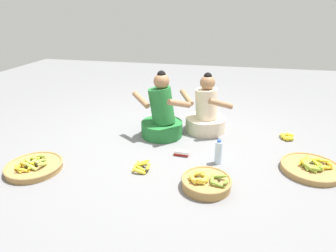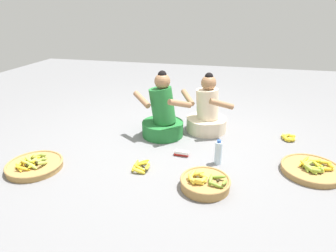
% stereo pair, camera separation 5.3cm
% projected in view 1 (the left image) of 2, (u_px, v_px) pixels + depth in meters
% --- Properties ---
extents(ground_plane, '(10.00, 10.00, 0.00)m').
position_uv_depth(ground_plane, '(172.00, 147.00, 3.37)').
color(ground_plane, slate).
extents(vendor_woman_front, '(0.75, 0.53, 0.83)m').
position_uv_depth(vendor_woman_front, '(162.00, 116.00, 3.57)').
color(vendor_woman_front, '#237233').
rests_on(vendor_woman_front, ground).
extents(vendor_woman_behind, '(0.71, 0.54, 0.78)m').
position_uv_depth(vendor_woman_behind, '(206.00, 113.00, 3.73)').
color(vendor_woman_behind, beige).
rests_on(vendor_woman_behind, ground).
extents(banana_basket_mid_right, '(0.46, 0.46, 0.17)m').
position_uv_depth(banana_basket_mid_right, '(206.00, 182.00, 2.60)').
color(banana_basket_mid_right, '#A87F47').
rests_on(banana_basket_mid_right, ground).
extents(banana_basket_back_right, '(0.58, 0.58, 0.14)m').
position_uv_depth(banana_basket_back_right, '(311.00, 168.00, 2.86)').
color(banana_basket_back_right, '#A87F47').
rests_on(banana_basket_back_right, ground).
extents(banana_basket_mid_left, '(0.56, 0.56, 0.14)m').
position_uv_depth(banana_basket_mid_left, '(34.00, 166.00, 2.89)').
color(banana_basket_mid_left, '#A87F47').
rests_on(banana_basket_mid_left, ground).
extents(loose_bananas_front_right, '(0.18, 0.22, 0.09)m').
position_uv_depth(loose_bananas_front_right, '(142.00, 167.00, 2.90)').
color(loose_bananas_front_right, gold).
rests_on(loose_bananas_front_right, ground).
extents(loose_bananas_near_bicycle, '(0.19, 0.24, 0.08)m').
position_uv_depth(loose_bananas_near_bicycle, '(287.00, 137.00, 3.57)').
color(loose_bananas_near_bicycle, yellow).
rests_on(loose_bananas_near_bicycle, ground).
extents(water_bottle, '(0.08, 0.08, 0.27)m').
position_uv_depth(water_bottle, '(218.00, 152.00, 2.98)').
color(water_bottle, silver).
rests_on(water_bottle, ground).
extents(packet_carton_stack, '(0.17, 0.07, 0.06)m').
position_uv_depth(packet_carton_stack, '(182.00, 153.00, 3.17)').
color(packet_carton_stack, red).
rests_on(packet_carton_stack, ground).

